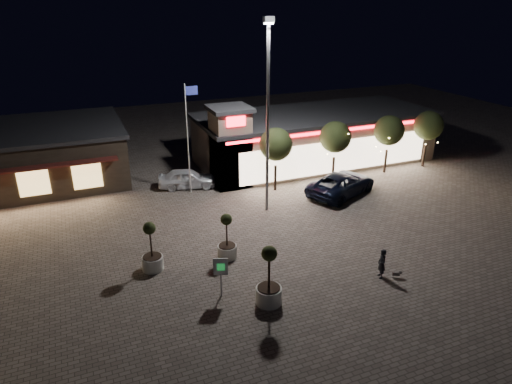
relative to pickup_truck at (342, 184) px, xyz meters
name	(u,v)px	position (x,y,z in m)	size (l,w,h in m)	color
ground	(293,276)	(-8.16, -8.40, -0.83)	(90.00, 90.00, 0.00)	#71655C
retail_building	(310,137)	(1.34, 7.42, 1.38)	(20.40, 8.40, 6.10)	gray
restaurant_building	(13,157)	(-22.16, 11.58, 1.33)	(16.40, 11.00, 4.30)	#382D23
floodlight_pole	(268,108)	(-6.16, -0.40, 6.19)	(0.60, 0.40, 12.38)	gray
flagpole	(189,130)	(-10.07, 4.60, 3.92)	(0.95, 0.10, 8.00)	white
string_tree_a	(276,145)	(-4.16, 2.60, 2.73)	(2.42, 2.42, 4.79)	#332319
string_tree_b	(335,137)	(0.84, 2.60, 2.73)	(2.42, 2.42, 4.79)	#332319
string_tree_c	(389,131)	(5.84, 2.60, 2.73)	(2.42, 2.42, 4.79)	#332319
string_tree_d	(428,126)	(9.84, 2.60, 2.73)	(2.42, 2.42, 4.79)	#332319
pickup_truck	(342,184)	(0.00, 0.00, 0.00)	(2.75, 5.96, 1.66)	black
white_sedan	(187,178)	(-10.15, 5.60, -0.09)	(1.74, 4.33, 1.47)	white
pedestrian	(382,264)	(-4.01, -10.15, -0.03)	(0.58, 0.38, 1.60)	black
dog	(397,273)	(-3.25, -10.54, -0.56)	(0.49, 0.32, 0.27)	#59514C
planter_left	(152,255)	(-14.75, -4.91, 0.03)	(1.13, 1.13, 2.79)	silver
planter_mid	(269,286)	(-10.24, -9.93, 0.11)	(1.24, 1.24, 3.05)	silver
planter_right	(227,244)	(-10.69, -5.26, -0.01)	(1.08, 1.08, 2.67)	silver
valet_sign	(221,270)	(-12.13, -8.55, 0.63)	(0.67, 0.30, 2.09)	gray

